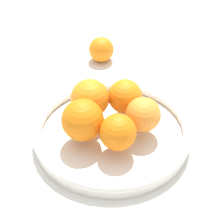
# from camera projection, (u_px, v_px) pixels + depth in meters

# --- Properties ---
(ground_plane) EXTENTS (4.00, 4.00, 0.00)m
(ground_plane) POSITION_uv_depth(u_px,v_px,m) (112.00, 139.00, 0.79)
(ground_plane) COLOR silver
(fruit_bowl) EXTENTS (0.33, 0.33, 0.04)m
(fruit_bowl) POSITION_uv_depth(u_px,v_px,m) (112.00, 133.00, 0.78)
(fruit_bowl) COLOR silver
(fruit_bowl) RESTS_ON ground_plane
(orange_pile) EXTENTS (0.19, 0.19, 0.08)m
(orange_pile) POSITION_uv_depth(u_px,v_px,m) (107.00, 111.00, 0.75)
(orange_pile) COLOR orange
(orange_pile) RESTS_ON fruit_bowl
(stray_orange) EXTENTS (0.07, 0.07, 0.07)m
(stray_orange) POSITION_uv_depth(u_px,v_px,m) (101.00, 49.00, 1.02)
(stray_orange) COLOR orange
(stray_orange) RESTS_ON ground_plane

